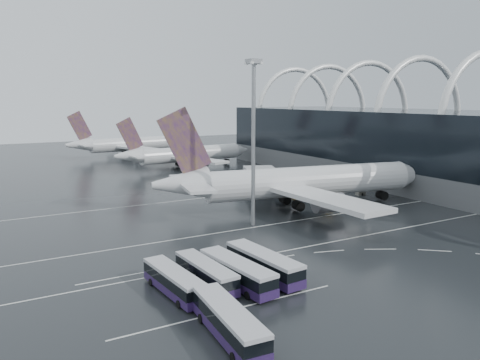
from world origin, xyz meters
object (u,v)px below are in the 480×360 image
bus_row_near_b (206,273)px  floodlight_mast (253,123)px  airliner_gate_c (129,145)px  bus_row_near_c (237,272)px  gse_cart_belly_e (292,193)px  airliner_main (297,183)px  gse_cart_belly_a (328,204)px  bus_row_near_a (174,281)px  bus_row_far_a (229,322)px  gse_cart_belly_d (361,192)px  airliner_gate_b (184,155)px  bus_row_near_d (264,264)px

bus_row_near_b → floodlight_mast: size_ratio=0.41×
airliner_gate_c → bus_row_near_b: size_ratio=4.27×
bus_row_near_c → airliner_gate_c: bearing=-16.7°
gse_cart_belly_e → airliner_main: bearing=-121.7°
bus_row_near_c → gse_cart_belly_a: (38.67, 28.27, -1.26)m
bus_row_near_a → gse_cart_belly_e: size_ratio=6.34×
bus_row_near_c → gse_cart_belly_e: bearing=-48.5°
airliner_gate_c → gse_cart_belly_e: airliner_gate_c is taller
bus_row_far_a → floodlight_mast: bearing=-30.0°
gse_cart_belly_a → gse_cart_belly_d: 16.40m
airliner_gate_b → bus_row_near_d: 101.76m
bus_row_near_d → gse_cart_belly_a: 43.86m
bus_row_far_a → gse_cart_belly_a: bearing=-45.0°
gse_cart_belly_a → bus_row_near_d: bearing=-141.2°
airliner_main → floodlight_mast: 21.76m
bus_row_far_a → airliner_main: bearing=-38.5°
gse_cart_belly_a → floodlight_mast: bearing=-168.9°
airliner_gate_b → bus_row_near_c: (-33.88, -98.19, -2.63)m
airliner_gate_b → bus_row_near_b: airliner_gate_b is taller
airliner_main → bus_row_far_a: bearing=-122.8°
bus_row_near_b → floodlight_mast: bearing=-46.1°
airliner_gate_c → bus_row_near_d: bearing=-104.8°
bus_row_far_a → floodlight_mast: size_ratio=0.43×
airliner_gate_c → bus_row_near_d: 140.71m
airliner_gate_b → airliner_gate_c: bearing=94.7°
airliner_main → bus_row_near_b: bearing=-130.6°
gse_cart_belly_a → bus_row_far_a: bearing=-139.2°
bus_row_near_a → floodlight_mast: (24.71, 22.48, 17.47)m
bus_row_near_c → floodlight_mast: floodlight_mast is taller
bus_row_near_d → floodlight_mast: floodlight_mast is taller
bus_row_near_b → airliner_gate_b: bearing=-24.7°
airliner_gate_b → gse_cart_belly_d: size_ratio=22.52×
airliner_main → bus_row_near_a: 50.03m
gse_cart_belly_a → gse_cart_belly_e: 13.85m
bus_row_near_b → gse_cart_belly_d: size_ratio=5.45×
airliner_gate_b → bus_row_near_c: 103.90m
bus_row_near_b → gse_cart_belly_e: bus_row_near_b is taller
airliner_main → floodlight_mast: size_ratio=2.13×
bus_row_near_a → bus_row_near_b: bearing=-88.2°
bus_row_far_a → gse_cart_belly_a: size_ratio=6.66×
airliner_main → bus_row_near_c: (-32.08, -31.22, -3.69)m
airliner_main → gse_cart_belly_e: bearing=68.2°
bus_row_far_a → bus_row_near_a: bearing=7.8°
bus_row_near_a → gse_cart_belly_e: (46.78, 40.64, -1.12)m
airliner_gate_b → bus_row_near_a: (-41.85, -96.71, -2.78)m
airliner_gate_b → bus_row_near_d: size_ratio=3.69×
bus_row_near_a → gse_cart_belly_a: bearing=-64.7°
airliner_gate_b → bus_row_near_a: bearing=-118.3°
bus_row_near_a → bus_row_near_d: bearing=-97.8°
bus_row_far_a → gse_cart_belly_d: (61.07, 45.62, -1.15)m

